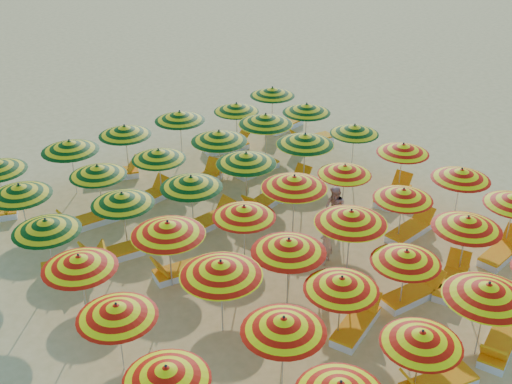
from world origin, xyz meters
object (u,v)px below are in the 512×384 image
lounger_2 (499,346)px  umbrella_24 (46,225)px  umbrella_27 (246,158)px  lounger_8 (452,281)px  lounger_14 (112,254)px  umbrella_17 (461,174)px  umbrella_28 (305,139)px  umbrella_16 (403,194)px  lounger_15 (210,221)px  umbrella_12 (117,311)px  umbrella_30 (19,190)px  lounger_19 (147,198)px  lounger_26 (284,125)px  umbrella_31 (98,170)px  lounger_21 (256,168)px  umbrella_19 (168,228)px  umbrella_22 (345,170)px  umbrella_9 (406,257)px  umbrella_32 (159,154)px  umbrella_37 (70,146)px  umbrella_18 (79,262)px  lounger_17 (291,187)px  umbrella_34 (266,119)px  umbrella_7 (284,324)px  umbrella_33 (219,136)px  umbrella_25 (122,199)px  umbrella_38 (125,130)px  umbrella_15 (351,217)px  lounger_18 (88,221)px  umbrella_8 (342,283)px  lounger_16 (264,202)px  umbrella_10 (468,223)px  umbrella_6 (166,373)px  lounger_11 (184,270)px  lounger_13 (76,266)px  umbrella_35 (307,108)px  lounger_12 (393,195)px  lounger_25 (227,146)px  umbrella_40 (236,107)px  umbrella_2 (422,338)px  beachgoer_a (326,241)px  umbrella_26 (191,182)px  umbrella_39 (180,116)px  umbrella_23 (403,149)px  umbrella_13 (221,268)px  lounger_24 (115,174)px  lounger_7 (413,294)px  lounger_20 (204,180)px  umbrella_41 (272,92)px  lounger_22 (311,140)px  umbrella_3 (488,291)px  umbrella_20 (244,212)px

lounger_2 → umbrella_24: bearing=-72.5°
umbrella_27 → lounger_2: size_ratio=1.36×
lounger_8 → lounger_14: bearing=110.6°
umbrella_17 → umbrella_28: umbrella_28 is taller
umbrella_16 → lounger_15: size_ratio=1.05×
umbrella_12 → umbrella_30: bearing=88.5°
lounger_19 → lounger_26: bearing=4.1°
umbrella_31 → lounger_21: size_ratio=1.23×
umbrella_19 → lounger_2: (4.72, -6.65, -1.62)m
umbrella_22 → umbrella_9: bearing=-116.3°
umbrella_32 → umbrella_37: size_ratio=0.82×
umbrella_18 → umbrella_24: (-0.01, 2.08, -0.02)m
lounger_17 → umbrella_34: bearing=61.6°
umbrella_7 → umbrella_33: 9.51m
lounger_15 → lounger_19: 2.56m
umbrella_25 → umbrella_30: umbrella_30 is taller
umbrella_38 → lounger_2: bearing=-78.7°
umbrella_15 → lounger_18: bearing=124.8°
umbrella_8 → umbrella_9: 1.99m
lounger_16 → umbrella_10: bearing=90.2°
umbrella_6 → umbrella_17: umbrella_17 is taller
umbrella_33 → lounger_11: size_ratio=1.36×
umbrella_8 → lounger_13: umbrella_8 is taller
umbrella_19 → umbrella_35: (8.42, 4.42, -0.11)m
umbrella_31 → lounger_12: (8.09, -4.65, -1.46)m
umbrella_25 → umbrella_33: umbrella_33 is taller
umbrella_18 → lounger_25: bearing=36.0°
umbrella_10 → umbrella_25: (-6.49, 6.56, -0.04)m
umbrella_40 → lounger_25: umbrella_40 is taller
umbrella_15 → lounger_14: size_ratio=1.13×
umbrella_2 → umbrella_8: umbrella_8 is taller
umbrella_9 → beachgoer_a: 2.77m
umbrella_19 → umbrella_22: size_ratio=1.04×
umbrella_32 → lounger_26: bearing=17.5°
umbrella_10 → lounger_14: bearing=138.2°
umbrella_34 → umbrella_40: bearing=85.2°
umbrella_26 → lounger_16: bearing=-0.7°
umbrella_12 → lounger_11: bearing=37.6°
umbrella_39 → beachgoer_a: (-0.30, -8.16, -0.97)m
umbrella_26 → lounger_19: (-0.25, 2.46, -1.55)m
umbrella_27 → beachgoer_a: umbrella_27 is taller
umbrella_23 → beachgoer_a: size_ratio=1.54×
umbrella_13 → lounger_24: (1.50, 8.86, -1.65)m
lounger_7 → lounger_20: 8.54m
umbrella_41 → umbrella_37: bearing=-178.3°
umbrella_8 → lounger_22: size_ratio=1.14×
umbrella_27 → umbrella_3: bearing=-88.5°
umbrella_15 → umbrella_40: size_ratio=0.93×
umbrella_20 → lounger_21: (3.57, 4.24, -1.46)m
umbrella_9 → umbrella_38: size_ratio=1.06×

